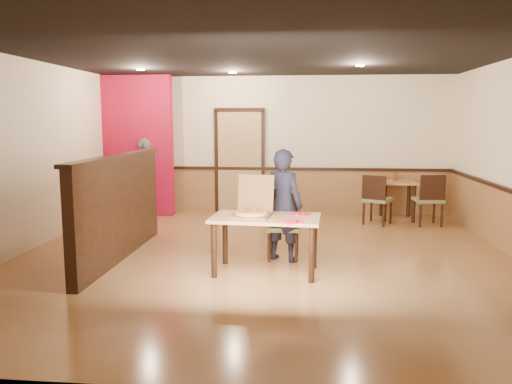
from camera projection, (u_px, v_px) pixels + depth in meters
floor at (264, 257)px, 7.00m from camera, size 7.00×7.00×0.00m
ceiling at (265, 52)px, 6.60m from camera, size 7.00×7.00×0.00m
wall_back at (278, 145)px, 10.25m from camera, size 7.00×0.00×7.00m
wall_left at (21, 156)px, 7.14m from camera, size 0.00×7.00×7.00m
wainscot_back at (278, 191)px, 10.35m from camera, size 7.00×0.04×0.90m
chair_rail_back at (278, 169)px, 10.26m from camera, size 7.00×0.06×0.06m
back_door at (240, 162)px, 10.33m from camera, size 0.90×0.06×2.10m
booth_partition at (119, 206)px, 6.89m from camera, size 0.20×3.10×1.44m
red_accent_panel at (133, 146)px, 10.04m from camera, size 1.60×0.20×2.78m
spot_a at (141, 69)px, 8.60m from camera, size 0.14×0.14×0.02m
spot_b at (232, 72)px, 9.14m from camera, size 0.14×0.14×0.02m
spot_c at (360, 65)px, 7.94m from camera, size 0.14×0.14×0.02m
main_table at (266, 225)px, 6.23m from camera, size 1.39×0.86×0.72m
diner_chair at (284, 223)px, 6.95m from camera, size 0.45×0.45×0.90m
side_chair_left at (376, 198)px, 9.12m from camera, size 0.62×0.62×0.93m
side_chair_right at (429, 198)px, 9.02m from camera, size 0.52×0.52×0.95m
side_table at (397, 190)px, 9.67m from camera, size 0.70×0.70×0.74m
diner at (283, 205)px, 6.77m from camera, size 0.66×0.56×1.53m
passerby at (145, 179)px, 9.63m from camera, size 0.54×0.98×1.57m
pizza_box at (252, 211)px, 6.24m from camera, size 0.53×0.61×0.49m
pizza at (251, 213)px, 6.19m from camera, size 0.45×0.45×0.03m
napkin_near at (294, 222)px, 5.88m from camera, size 0.26×0.26×0.01m
napkin_far at (301, 214)px, 6.36m from camera, size 0.28×0.28×0.01m
condiment at (395, 177)px, 9.69m from camera, size 0.06×0.06×0.16m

